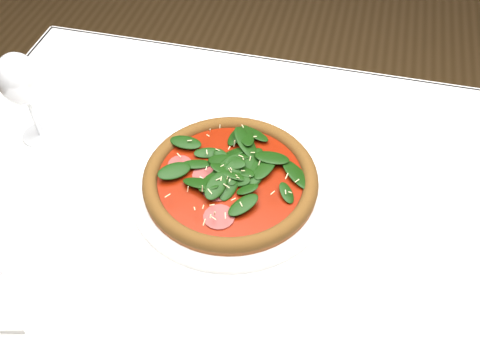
# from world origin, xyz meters

# --- Properties ---
(dining_table) EXTENTS (1.21, 0.81, 0.75)m
(dining_table) POSITION_xyz_m (0.00, 0.00, 0.65)
(dining_table) COLOR silver
(dining_table) RESTS_ON ground
(plate) EXTENTS (0.36, 0.36, 0.02)m
(plate) POSITION_xyz_m (-0.04, 0.00, 0.76)
(plate) COLOR white
(plate) RESTS_ON dining_table
(pizza) EXTENTS (0.34, 0.34, 0.04)m
(pizza) POSITION_xyz_m (-0.04, 0.00, 0.78)
(pizza) COLOR #A05926
(pizza) RESTS_ON plate
(wine_glass) EXTENTS (0.08, 0.08, 0.19)m
(wine_glass) POSITION_xyz_m (-0.44, 0.04, 0.88)
(wine_glass) COLOR white
(wine_glass) RESTS_ON dining_table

